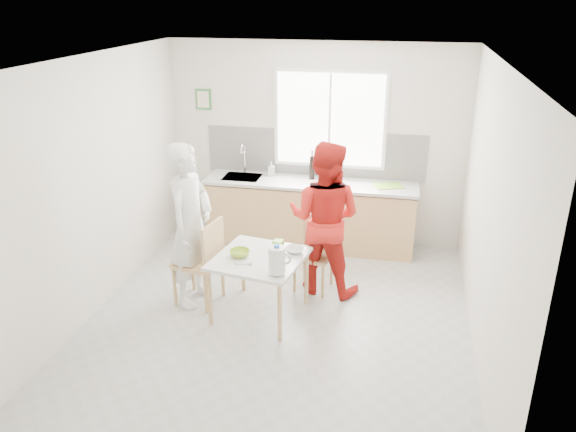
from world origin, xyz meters
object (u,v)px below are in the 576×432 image
dining_table (259,263)px  bowl_green (240,253)px  bowl_white (294,250)px  milk_jug (277,260)px  wine_bottle_b (322,168)px  person_red (324,219)px  person_white (191,226)px  wine_bottle_a (312,168)px  chair_left (203,259)px  chair_far (316,249)px

dining_table → bowl_green: 0.23m
bowl_white → milk_jug: 0.55m
bowl_white → milk_jug: (-0.06, -0.53, 0.14)m
dining_table → wine_bottle_b: bearing=80.5°
person_red → milk_jug: bearing=82.8°
person_white → milk_jug: person_white is taller
person_red → bowl_green: person_red is taller
person_white → wine_bottle_a: size_ratio=5.74×
bowl_white → wine_bottle_b: size_ratio=0.66×
chair_left → wine_bottle_b: (1.01, 1.93, 0.53)m
wine_bottle_a → dining_table: bearing=-96.1°
chair_far → person_white: bearing=-144.9°
person_red → wine_bottle_a: person_red is taller
dining_table → person_white: (-0.80, 0.14, 0.30)m
chair_far → bowl_green: 1.05m
chair_far → person_white: 1.49m
bowl_white → wine_bottle_b: 1.88m
dining_table → person_white: person_white is taller
person_red → milk_jug: size_ratio=6.04×
chair_far → wine_bottle_a: size_ratio=2.71×
chair_far → person_white: (-1.28, -0.61, 0.44)m
chair_left → wine_bottle_b: size_ratio=3.30×
chair_left → bowl_green: 0.51m
wine_bottle_b → wine_bottle_a: bearing=-161.5°
bowl_green → wine_bottle_b: wine_bottle_b is taller
chair_far → wine_bottle_a: (-0.27, 1.25, 0.60)m
person_white → bowl_white: bearing=-77.3°
wine_bottle_b → chair_far: bearing=-83.8°
person_red → wine_bottle_a: (-0.37, 1.30, 0.19)m
chair_far → bowl_green: (-0.69, -0.76, 0.24)m
dining_table → wine_bottle_b: 2.12m
dining_table → chair_far: size_ratio=1.19×
chair_left → person_red: (1.25, 0.58, 0.35)m
person_red → milk_jug: (-0.31, -1.03, -0.05)m
dining_table → bowl_white: bowl_white is taller
dining_table → bowl_green: (-0.21, -0.02, 0.10)m
bowl_white → wine_bottle_b: wine_bottle_b is taller
person_red → bowl_white: size_ratio=9.06×
person_white → wine_bottle_a: person_white is taller
person_white → bowl_white: (1.14, 0.06, -0.21)m
person_red → wine_bottle_a: 1.37m
wine_bottle_b → person_white: bearing=-120.9°
dining_table → chair_left: 0.68m
wine_bottle_b → chair_left: bearing=-117.6°
chair_far → wine_bottle_b: size_ratio=2.89×
chair_left → chair_far: chair_left is taller
person_white → person_red: person_white is taller
bowl_green → milk_jug: milk_jug is taller
chair_far → bowl_white: 0.61m
chair_far → wine_bottle_b: (-0.14, 1.30, 0.59)m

